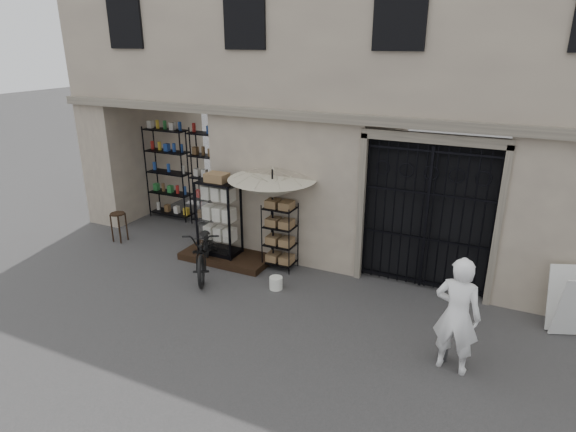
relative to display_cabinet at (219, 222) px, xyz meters
The scene contains 15 objects.
ground 3.10m from the display_cabinet, 31.31° to the right, with size 80.00×80.00×0.00m, color black.
main_building 5.05m from the display_cabinet, 44.06° to the left, with size 14.00×4.00×9.00m, color tan.
shop_recess 2.41m from the display_cabinet, 147.37° to the left, with size 3.00×1.70×3.00m, color black.
shop_shelving 2.69m from the display_cabinet, 138.88° to the left, with size 2.70×0.50×2.50m, color black.
iron_gate 4.39m from the display_cabinet, ahead, with size 2.50×0.21×3.00m.
step_platform 0.83m from the display_cabinet, ahead, with size 2.00×0.90×0.15m, color black.
display_cabinet is the anchor object (origin of this frame).
wire_rack 1.42m from the display_cabinet, ahead, with size 0.67×0.51×1.45m.
market_umbrella 1.58m from the display_cabinet, ahead, with size 1.79×1.81×2.60m.
white_bucket 2.02m from the display_cabinet, 21.83° to the right, with size 0.26×0.26×0.25m, color silver.
bicycle 1.12m from the display_cabinet, 83.93° to the right, with size 0.71×1.07×2.03m, color black.
wooden_stool 2.85m from the display_cabinet, behind, with size 0.35×0.35×0.72m.
steel_bollard 5.33m from the display_cabinet, 17.66° to the right, with size 0.15×0.15×0.83m, color #58595C.
shopkeeper 5.56m from the display_cabinet, 18.75° to the right, with size 0.66×1.82×0.44m, color white.
easel_sign 6.78m from the display_cabinet, ahead, with size 0.72×0.76×1.12m.
Camera 1 is at (3.02, -6.68, 4.63)m, focal length 30.00 mm.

